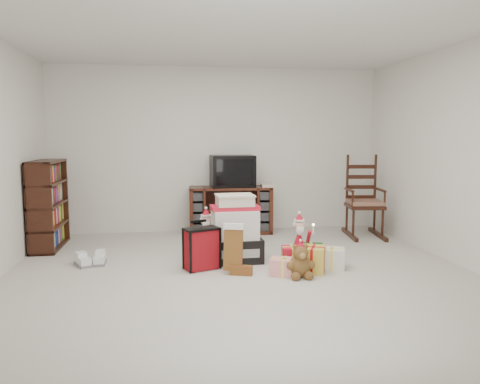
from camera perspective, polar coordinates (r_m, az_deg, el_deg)
name	(u,v)px	position (r m, az deg, el deg)	size (l,w,h in m)	color
room	(243,158)	(4.74, 0.32, 4.21)	(5.01, 5.01, 2.51)	beige
tv_stand	(231,210)	(7.07, -1.16, -2.19)	(1.25, 0.50, 0.70)	#421B13
bookshelf	(48,206)	(6.62, -22.33, -1.58)	(0.31, 0.94, 1.15)	#34150E
rocking_chair	(363,207)	(7.11, 14.74, -1.80)	(0.60, 0.88, 1.24)	#34150E
gift_pile	(235,233)	(5.50, -0.64, -4.99)	(0.63, 0.47, 0.77)	black
red_suitcase	(202,248)	(5.19, -4.68, -6.87)	(0.40, 0.31, 0.55)	maroon
stocking	(233,248)	(5.02, -0.83, -6.89)	(0.26, 0.11, 0.55)	#0C7412
teddy_bear	(300,263)	(4.95, 7.32, -8.57)	(0.24, 0.21, 0.35)	brown
santa_figurine	(299,243)	(5.55, 7.19, -6.16)	(0.28, 0.27, 0.58)	#B11324
mrs_claus_figurine	(206,238)	(5.76, -4.14, -5.57)	(0.29, 0.28, 0.60)	#B11324
sneaker_pair	(91,260)	(5.66, -17.66, -7.94)	(0.38, 0.32, 0.10)	white
gift_cluster	(309,258)	(5.28, 8.47, -7.94)	(0.73, 0.83, 0.25)	red
crt_television	(232,171)	(7.02, -0.93, 2.57)	(0.66, 0.49, 0.47)	black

